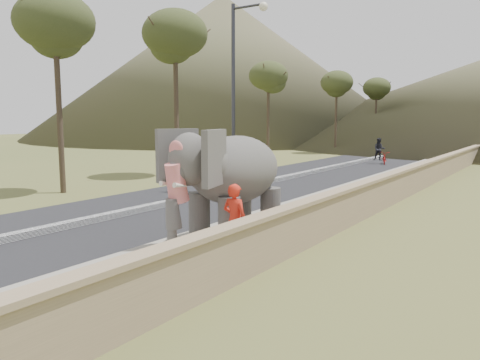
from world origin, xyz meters
name	(u,v)px	position (x,y,z in m)	size (l,w,h in m)	color
ground	(101,295)	(0.00, 0.00, 0.00)	(160.00, 160.00, 0.00)	olive
road	(215,195)	(-5.00, 10.00, 0.01)	(7.00, 120.00, 0.03)	black
median	(215,193)	(-5.00, 10.00, 0.11)	(0.35, 120.00, 0.22)	black
walkway	(326,207)	(0.00, 10.00, 0.07)	(3.00, 120.00, 0.15)	#9E9687
parapet	(371,198)	(1.65, 10.00, 0.55)	(0.30, 120.00, 1.10)	tan
lamppost	(239,79)	(-4.69, 11.32, 4.87)	(1.76, 0.36, 8.00)	#2A292D
signboard	(238,156)	(-4.50, 10.93, 1.64)	(0.60, 0.08, 2.40)	#2D2D33
hill_left	(223,67)	(-38.00, 55.00, 11.00)	(60.00, 60.00, 22.00)	brown
elephant_and_man	(236,185)	(0.02, 4.35, 1.54)	(2.34, 3.99, 2.81)	#605C57
motorcyclist	(382,154)	(-3.41, 26.99, 0.71)	(1.41, 1.80, 1.83)	#9C0F0E
trees	(415,106)	(-1.12, 26.14, 4.00)	(47.31, 40.85, 9.30)	#473828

